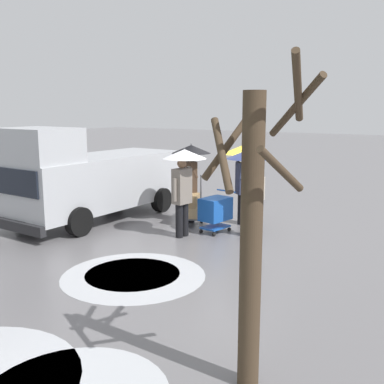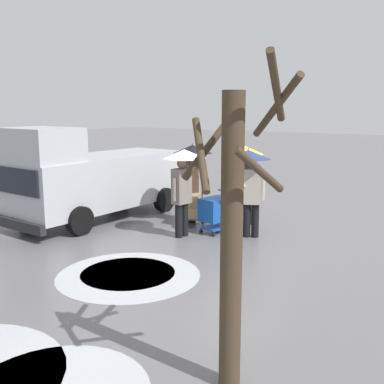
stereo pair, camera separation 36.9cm
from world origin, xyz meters
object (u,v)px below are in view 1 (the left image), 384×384
at_px(cargo_van_parked_right, 91,178).
at_px(pedestrian_white_side, 243,165).
at_px(pedestrian_far_side, 191,164).
at_px(hand_dolly_boxes, 191,207).
at_px(shopping_cart_vendor, 215,210).
at_px(pedestrian_pink_side, 250,172).
at_px(bare_tree_near, 253,230).
at_px(pedestrian_black_side, 183,172).

height_order(cargo_van_parked_right, pedestrian_white_side, cargo_van_parked_right).
height_order(pedestrian_white_side, pedestrian_far_side, same).
xyz_separation_m(hand_dolly_boxes, pedestrian_white_side, (-1.09, -0.86, 1.09)).
relative_size(cargo_van_parked_right, hand_dolly_boxes, 4.09).
distance_m(shopping_cart_vendor, pedestrian_far_side, 1.57).
bearing_deg(hand_dolly_boxes, pedestrian_pink_side, 176.08).
relative_size(pedestrian_far_side, bare_tree_near, 0.60).
height_order(pedestrian_pink_side, pedestrian_far_side, same).
xyz_separation_m(cargo_van_parked_right, bare_tree_near, (-7.13, 4.57, 0.62)).
bearing_deg(pedestrian_far_side, bare_tree_near, 128.68).
distance_m(hand_dolly_boxes, pedestrian_black_side, 1.52).
xyz_separation_m(pedestrian_pink_side, pedestrian_far_side, (1.94, -0.38, 0.00)).
relative_size(cargo_van_parked_right, shopping_cart_vendor, 5.28).
bearing_deg(pedestrian_white_side, cargo_van_parked_right, 26.48).
bearing_deg(cargo_van_parked_right, pedestrian_far_side, -153.02).
xyz_separation_m(cargo_van_parked_right, pedestrian_pink_side, (-4.40, -0.88, 0.41)).
height_order(cargo_van_parked_right, hand_dolly_boxes, cargo_van_parked_right).
relative_size(pedestrian_black_side, pedestrian_white_side, 1.00).
bearing_deg(pedestrian_white_side, pedestrian_black_side, 70.45).
xyz_separation_m(hand_dolly_boxes, pedestrian_pink_side, (-1.76, 0.12, 1.09)).
bearing_deg(pedestrian_far_side, pedestrian_white_side, -154.51).
bearing_deg(pedestrian_pink_side, pedestrian_far_side, -11.06).
bearing_deg(pedestrian_far_side, pedestrian_black_side, 116.34).
relative_size(pedestrian_pink_side, bare_tree_near, 0.60).
xyz_separation_m(cargo_van_parked_right, pedestrian_far_side, (-2.46, -1.25, 0.41)).
distance_m(pedestrian_far_side, bare_tree_near, 7.46).
bearing_deg(shopping_cart_vendor, pedestrian_black_side, 56.69).
height_order(pedestrian_black_side, pedestrian_far_side, same).
height_order(pedestrian_pink_side, pedestrian_black_side, same).
relative_size(pedestrian_pink_side, pedestrian_white_side, 1.00).
bearing_deg(bare_tree_near, shopping_cart_vendor, -56.01).
height_order(pedestrian_black_side, bare_tree_near, bare_tree_near).
bearing_deg(pedestrian_far_side, cargo_van_parked_right, 26.98).
bearing_deg(pedestrian_pink_side, hand_dolly_boxes, -3.92).
xyz_separation_m(shopping_cart_vendor, bare_tree_near, (-3.58, 5.31, 1.24)).
relative_size(shopping_cart_vendor, pedestrian_black_side, 0.47).
distance_m(shopping_cart_vendor, bare_tree_near, 6.52).
bearing_deg(hand_dolly_boxes, shopping_cart_vendor, 164.19).
distance_m(pedestrian_pink_side, bare_tree_near, 6.09).
height_order(shopping_cart_vendor, pedestrian_far_side, pedestrian_far_side).
distance_m(shopping_cart_vendor, pedestrian_black_side, 1.33).
bearing_deg(bare_tree_near, hand_dolly_boxes, -51.13).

